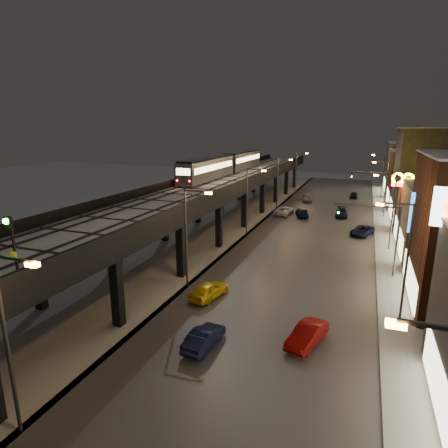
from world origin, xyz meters
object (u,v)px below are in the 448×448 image
(car_mid_dark, at_px, (302,213))
(car_onc_red, at_px, (354,195))
(rail_signal, at_px, (11,236))
(car_far_white, at_px, (307,197))
(car_onc_silver, at_px, (307,335))
(car_mid_silver, at_px, (284,211))
(car_onc_dark, at_px, (362,231))
(car_taxi, at_px, (209,291))
(subway_train, at_px, (227,164))
(car_onc_white, at_px, (342,213))
(car_near_white, at_px, (204,338))

(car_mid_dark, height_order, car_onc_red, car_mid_dark)
(rail_signal, distance_m, car_far_white, 62.41)
(car_mid_dark, xyz_separation_m, car_onc_silver, (6.42, -37.38, 0.00))
(car_mid_dark, height_order, car_onc_silver, car_onc_silver)
(car_mid_silver, distance_m, car_onc_dark, 15.02)
(rail_signal, xyz_separation_m, car_far_white, (5.32, 61.63, -8.25))
(car_taxi, xyz_separation_m, car_far_white, (1.12, 47.25, 0.05))
(subway_train, bearing_deg, car_mid_dark, 0.97)
(subway_train, distance_m, car_mid_dark, 15.06)
(rail_signal, distance_m, car_mid_dark, 48.78)
(rail_signal, relative_size, car_onc_red, 0.94)
(car_mid_dark, relative_size, car_onc_red, 1.29)
(car_mid_silver, height_order, car_mid_dark, car_mid_silver)
(rail_signal, distance_m, car_onc_white, 52.05)
(car_onc_white, bearing_deg, car_mid_dark, -161.42)
(subway_train, xyz_separation_m, car_mid_silver, (9.98, 0.42, -7.48))
(rail_signal, distance_m, car_onc_red, 69.96)
(car_onc_silver, xyz_separation_m, car_onc_white, (-0.34, 39.57, 0.01))
(car_mid_dark, bearing_deg, car_onc_silver, 84.88)
(subway_train, relative_size, car_onc_dark, 7.21)
(subway_train, relative_size, car_taxi, 7.89)
(car_mid_silver, distance_m, car_onc_white, 9.35)
(car_mid_dark, bearing_deg, rail_signal, 67.20)
(subway_train, distance_m, rail_signal, 47.81)
(car_far_white, bearing_deg, car_onc_silver, 88.22)
(car_mid_silver, relative_size, car_onc_white, 1.12)
(car_mid_silver, bearing_deg, subway_train, 5.78)
(car_onc_dark, distance_m, car_onc_red, 28.78)
(car_taxi, xyz_separation_m, car_mid_dark, (2.43, 33.22, -0.04))
(car_onc_dark, bearing_deg, car_onc_red, 112.62)
(car_onc_white, height_order, car_onc_red, car_onc_white)
(car_onc_dark, bearing_deg, rail_signal, -93.71)
(subway_train, height_order, car_mid_silver, subway_train)
(subway_train, xyz_separation_m, car_onc_white, (19.11, 2.41, -7.52))
(car_onc_dark, bearing_deg, car_near_white, -87.78)
(car_near_white, distance_m, car_onc_dark, 33.16)
(car_taxi, height_order, car_mid_silver, car_mid_silver)
(car_onc_dark, bearing_deg, car_onc_white, 125.89)
(car_onc_red, bearing_deg, car_mid_silver, -116.82)
(rail_signal, bearing_deg, subway_train, 97.69)
(car_taxi, xyz_separation_m, car_near_white, (2.54, -6.87, -0.06))
(car_far_white, xyz_separation_m, car_onc_red, (8.57, 6.42, -0.15))
(subway_train, xyz_separation_m, car_onc_dark, (22.40, -8.03, -7.58))
(car_taxi, relative_size, car_onc_silver, 1.02)
(car_mid_dark, distance_m, car_onc_red, 21.70)
(rail_signal, relative_size, car_near_white, 0.86)
(car_mid_silver, xyz_separation_m, car_mid_dark, (3.06, -0.20, -0.07))
(car_taxi, height_order, car_mid_dark, car_taxi)
(rail_signal, relative_size, car_far_white, 0.75)
(car_mid_silver, distance_m, car_onc_red, 22.73)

